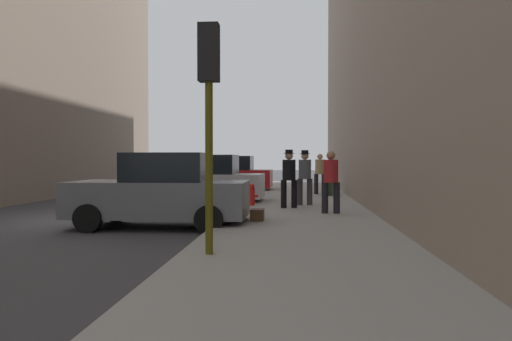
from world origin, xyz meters
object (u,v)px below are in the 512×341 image
(parked_silver_sedan, at_px, (206,181))
(pedestrian_in_red_jacket, at_px, (331,179))
(pedestrian_with_beanie, at_px, (305,175))
(rolling_suitcase, at_px, (328,187))
(parked_red_hatchback, at_px, (230,175))
(parked_gray_coupe, at_px, (161,192))
(pedestrian_in_tan_coat, at_px, (320,172))
(duffel_bag, at_px, (257,215))
(traffic_light, at_px, (209,88))
(pedestrian_with_fedora, at_px, (289,176))
(fire_hydrant, at_px, (251,195))

(parked_silver_sedan, xyz_separation_m, pedestrian_in_red_jacket, (4.18, -3.88, 0.26))
(pedestrian_with_beanie, xyz_separation_m, rolling_suitcase, (1.05, 4.39, -0.65))
(parked_red_hatchback, bearing_deg, parked_gray_coupe, -90.00)
(parked_silver_sedan, height_order, rolling_suitcase, parked_silver_sedan)
(pedestrian_in_red_jacket, bearing_deg, parked_red_hatchback, 111.50)
(parked_gray_coupe, distance_m, rolling_suitcase, 10.00)
(parked_silver_sedan, height_order, pedestrian_in_tan_coat, pedestrian_in_tan_coat)
(parked_gray_coupe, bearing_deg, duffel_bag, 8.19)
(parked_gray_coupe, distance_m, pedestrian_with_beanie, 5.72)
(parked_gray_coupe, distance_m, pedestrian_in_red_jacket, 4.68)
(parked_gray_coupe, relative_size, traffic_light, 1.17)
(parked_silver_sedan, height_order, pedestrian_with_beanie, pedestrian_with_beanie)
(pedestrian_with_fedora, bearing_deg, rolling_suitcase, 73.90)
(pedestrian_in_tan_coat, relative_size, duffel_bag, 3.89)
(pedestrian_in_tan_coat, distance_m, pedestrian_with_fedora, 6.23)
(pedestrian_with_beanie, relative_size, pedestrian_with_fedora, 1.00)
(parked_gray_coupe, xyz_separation_m, fire_hydrant, (1.80, 4.27, -0.35))
(parked_red_hatchback, bearing_deg, fire_hydrant, -77.93)
(parked_gray_coupe, relative_size, duffel_bag, 9.55)
(rolling_suitcase, bearing_deg, parked_red_hatchback, 140.14)
(pedestrian_with_beanie, height_order, pedestrian_in_red_jacket, pedestrian_with_beanie)
(parked_red_hatchback, xyz_separation_m, pedestrian_with_fedora, (3.02, -9.17, 0.29))
(parked_silver_sedan, height_order, pedestrian_with_fedora, pedestrian_with_fedora)
(parked_gray_coupe, bearing_deg, parked_silver_sedan, 90.00)
(parked_silver_sedan, bearing_deg, duffel_bag, -67.96)
(rolling_suitcase, relative_size, duffel_bag, 2.36)
(pedestrian_in_red_jacket, height_order, duffel_bag, pedestrian_in_red_jacket)
(pedestrian_in_tan_coat, distance_m, duffel_bag, 9.55)
(pedestrian_in_tan_coat, height_order, rolling_suitcase, pedestrian_in_tan_coat)
(parked_silver_sedan, distance_m, traffic_light, 10.29)
(traffic_light, distance_m, rolling_suitcase, 13.33)
(parked_red_hatchback, bearing_deg, pedestrian_with_fedora, -71.79)
(pedestrian_with_fedora, bearing_deg, pedestrian_with_beanie, 62.64)
(parked_silver_sedan, distance_m, pedestrian_in_red_jacket, 5.71)
(pedestrian_with_beanie, xyz_separation_m, pedestrian_with_fedora, (-0.50, -0.97, 0.00))
(rolling_suitcase, bearing_deg, duffel_bag, -104.89)
(parked_red_hatchback, distance_m, pedestrian_in_tan_coat, 5.26)
(parked_red_hatchback, relative_size, pedestrian_with_beanie, 2.39)
(parked_silver_sedan, relative_size, duffel_bag, 9.69)
(parked_gray_coupe, relative_size, pedestrian_with_fedora, 2.36)
(traffic_light, bearing_deg, duffel_bag, 84.22)
(parked_silver_sedan, relative_size, parked_red_hatchback, 1.00)
(fire_hydrant, bearing_deg, pedestrian_with_beanie, 7.74)
(parked_red_hatchback, relative_size, pedestrian_in_tan_coat, 2.49)
(traffic_light, bearing_deg, parked_red_hatchback, 96.35)
(pedestrian_in_tan_coat, relative_size, pedestrian_in_red_jacket, 1.00)
(fire_hydrant, bearing_deg, pedestrian_with_fedora, -31.24)
(rolling_suitcase, bearing_deg, fire_hydrant, -120.84)
(pedestrian_with_fedora, bearing_deg, parked_red_hatchback, 108.21)
(parked_silver_sedan, xyz_separation_m, parked_red_hatchback, (0.00, 6.73, 0.00))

